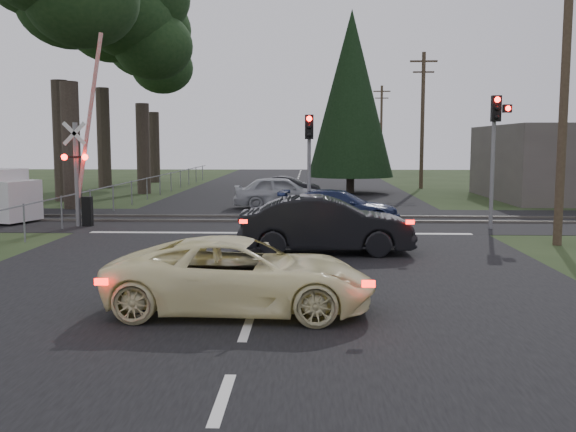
{
  "coord_description": "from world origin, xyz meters",
  "views": [
    {
      "loc": [
        1.05,
        -13.37,
        3.08
      ],
      "look_at": [
        0.51,
        2.09,
        1.3
      ],
      "focal_mm": 40.0,
      "sensor_mm": 36.0,
      "label": 1
    }
  ],
  "objects_px": {
    "cream_coupe": "(241,275)",
    "dark_car_far": "(288,187)",
    "traffic_signal_center": "(309,150)",
    "utility_pole_near": "(565,86)",
    "crossing_signal": "(83,171)",
    "traffic_signal_right": "(496,136)",
    "utility_pole_far": "(381,127)",
    "silver_car": "(281,192)",
    "blue_sedan": "(339,208)",
    "utility_pole_mid": "(422,118)",
    "dark_hatchback": "(326,225)"
  },
  "relations": [
    {
      "from": "crossing_signal",
      "to": "dark_car_far",
      "type": "xyz_separation_m",
      "value": [
        7.07,
        12.3,
        -1.46
      ]
    },
    {
      "from": "crossing_signal",
      "to": "utility_pole_near",
      "type": "distance_m",
      "value": 16.44
    },
    {
      "from": "crossing_signal",
      "to": "utility_pole_near",
      "type": "relative_size",
      "value": 0.77
    },
    {
      "from": "cream_coupe",
      "to": "blue_sedan",
      "type": "height_order",
      "value": "cream_coupe"
    },
    {
      "from": "traffic_signal_center",
      "to": "utility_pole_near",
      "type": "xyz_separation_m",
      "value": [
        7.5,
        -4.68,
        1.92
      ]
    },
    {
      "from": "crossing_signal",
      "to": "utility_pole_mid",
      "type": "relative_size",
      "value": 0.77
    },
    {
      "from": "dark_hatchback",
      "to": "traffic_signal_center",
      "type": "bearing_deg",
      "value": 2.53
    },
    {
      "from": "traffic_signal_center",
      "to": "utility_pole_near",
      "type": "distance_m",
      "value": 9.05
    },
    {
      "from": "crossing_signal",
      "to": "traffic_signal_right",
      "type": "bearing_deg",
      "value": -1.21
    },
    {
      "from": "traffic_signal_center",
      "to": "dark_car_far",
      "type": "distance_m",
      "value": 11.68
    },
    {
      "from": "dark_hatchback",
      "to": "crossing_signal",
      "type": "bearing_deg",
      "value": 56.34
    },
    {
      "from": "cream_coupe",
      "to": "blue_sedan",
      "type": "bearing_deg",
      "value": -8.73
    },
    {
      "from": "traffic_signal_center",
      "to": "utility_pole_far",
      "type": "distance_m",
      "value": 44.99
    },
    {
      "from": "utility_pole_mid",
      "to": "utility_pole_near",
      "type": "bearing_deg",
      "value": -90.0
    },
    {
      "from": "crossing_signal",
      "to": "utility_pole_near",
      "type": "height_order",
      "value": "utility_pole_near"
    },
    {
      "from": "traffic_signal_center",
      "to": "utility_pole_far",
      "type": "xyz_separation_m",
      "value": [
        7.5,
        44.32,
        1.92
      ]
    },
    {
      "from": "silver_car",
      "to": "dark_car_far",
      "type": "bearing_deg",
      "value": -6.51
    },
    {
      "from": "dark_hatchback",
      "to": "utility_pole_mid",
      "type": "bearing_deg",
      "value": -17.11
    },
    {
      "from": "dark_hatchback",
      "to": "dark_car_far",
      "type": "xyz_separation_m",
      "value": [
        -1.68,
        17.74,
        -0.2
      ]
    },
    {
      "from": "utility_pole_far",
      "to": "silver_car",
      "type": "relative_size",
      "value": 2.02
    },
    {
      "from": "traffic_signal_center",
      "to": "cream_coupe",
      "type": "height_order",
      "value": "traffic_signal_center"
    },
    {
      "from": "utility_pole_near",
      "to": "traffic_signal_center",
      "type": "bearing_deg",
      "value": 148.05
    },
    {
      "from": "traffic_signal_right",
      "to": "silver_car",
      "type": "bearing_deg",
      "value": 138.08
    },
    {
      "from": "utility_pole_near",
      "to": "cream_coupe",
      "type": "distance_m",
      "value": 12.46
    },
    {
      "from": "traffic_signal_right",
      "to": "dark_car_far",
      "type": "xyz_separation_m",
      "value": [
        -7.75,
        12.61,
        -2.72
      ]
    },
    {
      "from": "traffic_signal_right",
      "to": "crossing_signal",
      "type": "bearing_deg",
      "value": 178.79
    },
    {
      "from": "silver_car",
      "to": "utility_pole_mid",
      "type": "bearing_deg",
      "value": -38.57
    },
    {
      "from": "traffic_signal_center",
      "to": "dark_car_far",
      "type": "xyz_separation_m",
      "value": [
        -1.2,
        11.41,
        -2.21
      ]
    },
    {
      "from": "traffic_signal_right",
      "to": "utility_pole_far",
      "type": "relative_size",
      "value": 0.52
    },
    {
      "from": "traffic_signal_center",
      "to": "utility_pole_far",
      "type": "bearing_deg",
      "value": 80.4
    },
    {
      "from": "cream_coupe",
      "to": "dark_hatchback",
      "type": "bearing_deg",
      "value": -13.03
    },
    {
      "from": "silver_car",
      "to": "utility_pole_far",
      "type": "bearing_deg",
      "value": -18.29
    },
    {
      "from": "blue_sedan",
      "to": "dark_car_far",
      "type": "bearing_deg",
      "value": 16.66
    },
    {
      "from": "utility_pole_near",
      "to": "dark_car_far",
      "type": "relative_size",
      "value": 2.49
    },
    {
      "from": "traffic_signal_right",
      "to": "utility_pole_near",
      "type": "bearing_deg",
      "value": -74.66
    },
    {
      "from": "crossing_signal",
      "to": "traffic_signal_right",
      "type": "relative_size",
      "value": 1.48
    },
    {
      "from": "crossing_signal",
      "to": "traffic_signal_center",
      "type": "relative_size",
      "value": 1.7
    },
    {
      "from": "utility_pole_mid",
      "to": "blue_sedan",
      "type": "height_order",
      "value": "utility_pole_mid"
    },
    {
      "from": "blue_sedan",
      "to": "silver_car",
      "type": "bearing_deg",
      "value": 27.36
    },
    {
      "from": "cream_coupe",
      "to": "dark_car_far",
      "type": "bearing_deg",
      "value": 1.91
    },
    {
      "from": "traffic_signal_center",
      "to": "dark_car_far",
      "type": "relative_size",
      "value": 1.13
    },
    {
      "from": "utility_pole_near",
      "to": "utility_pole_far",
      "type": "height_order",
      "value": "same"
    },
    {
      "from": "cream_coupe",
      "to": "blue_sedan",
      "type": "distance_m",
      "value": 12.67
    },
    {
      "from": "dark_car_far",
      "to": "utility_pole_far",
      "type": "bearing_deg",
      "value": -9.3
    },
    {
      "from": "dark_hatchback",
      "to": "silver_car",
      "type": "xyz_separation_m",
      "value": [
        -1.79,
        12.18,
        -0.04
      ]
    },
    {
      "from": "blue_sedan",
      "to": "traffic_signal_center",
      "type": "bearing_deg",
      "value": 86.55
    },
    {
      "from": "utility_pole_far",
      "to": "traffic_signal_right",
      "type": "bearing_deg",
      "value": -91.2
    },
    {
      "from": "crossing_signal",
      "to": "utility_pole_far",
      "type": "xyz_separation_m",
      "value": [
        15.77,
        45.21,
        2.67
      ]
    },
    {
      "from": "traffic_signal_center",
      "to": "dark_hatchback",
      "type": "relative_size",
      "value": 0.85
    },
    {
      "from": "traffic_signal_center",
      "to": "utility_pole_mid",
      "type": "height_order",
      "value": "utility_pole_mid"
    }
  ]
}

